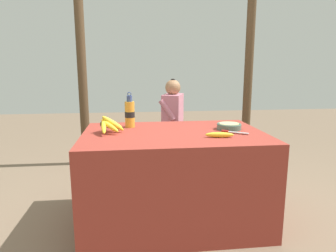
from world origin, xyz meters
name	(u,v)px	position (x,y,z in m)	size (l,w,h in m)	color
ground_plane	(173,218)	(0.00, 0.00, 0.00)	(12.00, 12.00, 0.00)	#75604C
market_counter	(174,177)	(0.00, 0.00, 0.36)	(1.40, 0.94, 0.73)	maroon
banana_bunch_ripe	(109,124)	(-0.49, 0.04, 0.79)	(0.19, 0.29, 0.15)	#4C381E
serving_bowl	(229,126)	(0.46, 0.05, 0.76)	(0.20, 0.20, 0.05)	#4C6B5B
water_bottle	(130,114)	(-0.34, 0.24, 0.84)	(0.08, 0.08, 0.30)	gold
loose_banana_front	(219,135)	(0.30, -0.22, 0.75)	(0.21, 0.07, 0.04)	yellow
knife	(231,132)	(0.43, -0.08, 0.74)	(0.19, 0.13, 0.02)	#BCBCC1
wooden_bench	(171,139)	(0.14, 1.24, 0.37)	(1.65, 0.32, 0.43)	brown
seated_vendor	(169,118)	(0.11, 1.22, 0.63)	(0.47, 0.43, 1.09)	#473828
banana_bunch_green	(136,129)	(-0.28, 1.25, 0.50)	(0.19, 0.30, 0.14)	#4C381E
support_post_near	(81,57)	(-0.92, 1.57, 1.34)	(0.11, 0.11, 2.68)	#4C3823
support_post_far	(249,58)	(1.20, 1.57, 1.34)	(0.11, 0.11, 2.68)	#4C3823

